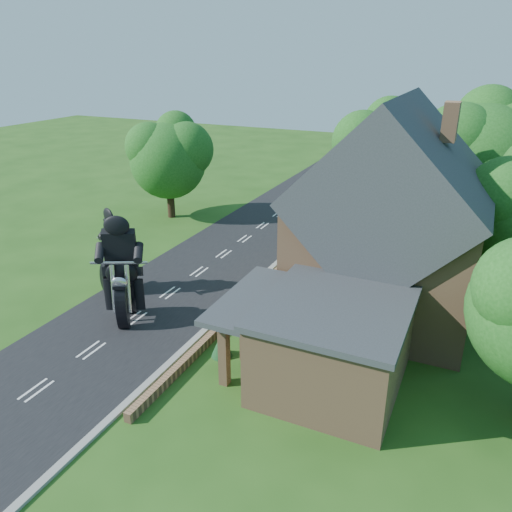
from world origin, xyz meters
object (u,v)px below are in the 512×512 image
at_px(garden_wall, 259,290).
at_px(annex, 330,342).
at_px(house, 389,226).
at_px(motorcycle_follow, 119,279).
at_px(motorcycle_lead, 127,306).

xyz_separation_m(garden_wall, annex, (5.57, -5.80, 1.57)).
bearing_deg(house, motorcycle_follow, -163.44).
bearing_deg(house, garden_wall, -170.83).
distance_m(annex, motorcycle_follow, 12.84).
bearing_deg(motorcycle_lead, annex, 151.10).
height_order(garden_wall, annex, annex).
xyz_separation_m(house, motorcycle_follow, (-13.08, -3.89, -3.65)).
distance_m(garden_wall, motorcycle_follow, 7.49).
relative_size(house, motorcycle_follow, 6.86).
height_order(house, annex, house).
distance_m(house, motorcycle_lead, 12.87).
xyz_separation_m(motorcycle_lead, motorcycle_follow, (-2.43, 2.40, -0.10)).
height_order(garden_wall, motorcycle_lead, motorcycle_lead).
distance_m(motorcycle_lead, motorcycle_follow, 3.42).
bearing_deg(motorcycle_lead, garden_wall, -156.13).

